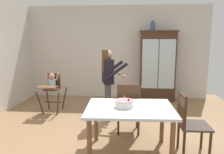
{
  "coord_description": "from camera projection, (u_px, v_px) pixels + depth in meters",
  "views": [
    {
      "loc": [
        0.44,
        -3.89,
        1.77
      ],
      "look_at": [
        0.03,
        0.7,
        0.95
      ],
      "focal_mm": 35.17,
      "sensor_mm": 36.0,
      "label": 1
    }
  ],
  "objects": [
    {
      "name": "birthday_cake",
      "position": [
        124.0,
        104.0,
        3.31
      ],
      "size": [
        0.28,
        0.28,
        0.19
      ],
      "color": "white",
      "rests_on": "dining_table"
    },
    {
      "name": "dining_chair_far_side",
      "position": [
        128.0,
        105.0,
        4.03
      ],
      "size": [
        0.46,
        0.46,
        0.96
      ],
      "rotation": [
        0.0,
        0.0,
        3.19
      ],
      "color": "#422819",
      "rests_on": "ground_plane"
    },
    {
      "name": "ground_plane",
      "position": [
        107.0,
        133.0,
        4.16
      ],
      "size": [
        6.24,
        6.24,
        0.0
      ],
      "primitive_type": "plane",
      "color": "#93704C"
    },
    {
      "name": "ceramic_vase",
      "position": [
        153.0,
        26.0,
        6.03
      ],
      "size": [
        0.13,
        0.13,
        0.27
      ],
      "color": "#3D567F",
      "rests_on": "china_cabinet"
    },
    {
      "name": "china_cabinet",
      "position": [
        157.0,
        66.0,
        6.21
      ],
      "size": [
        1.03,
        0.48,
        1.97
      ],
      "color": "#422819",
      "rests_on": "ground_plane"
    },
    {
      "name": "high_chair_with_toddler",
      "position": [
        52.0,
        86.0,
        5.22
      ],
      "size": [
        0.59,
        0.7,
        0.95
      ],
      "rotation": [
        0.0,
        0.0,
        -0.04
      ],
      "color": "#422819",
      "rests_on": "ground_plane"
    },
    {
      "name": "dining_chair_right_end",
      "position": [
        188.0,
        120.0,
        3.31
      ],
      "size": [
        0.45,
        0.45,
        0.96
      ],
      "rotation": [
        0.0,
        0.0,
        1.59
      ],
      "color": "#422819",
      "rests_on": "ground_plane"
    },
    {
      "name": "adult_person",
      "position": [
        108.0,
        76.0,
        4.65
      ],
      "size": [
        0.6,
        0.59,
        1.53
      ],
      "rotation": [
        0.0,
        0.0,
        1.85
      ],
      "color": "#47474C",
      "rests_on": "ground_plane"
    },
    {
      "name": "dining_table",
      "position": [
        130.0,
        113.0,
        3.33
      ],
      "size": [
        1.35,
        1.01,
        0.74
      ],
      "color": "silver",
      "rests_on": "ground_plane"
    },
    {
      "name": "wall_back",
      "position": [
        117.0,
        52.0,
        6.5
      ],
      "size": [
        5.32,
        0.06,
        2.7
      ],
      "primitive_type": "cube",
      "color": "beige",
      "rests_on": "ground_plane"
    }
  ]
}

